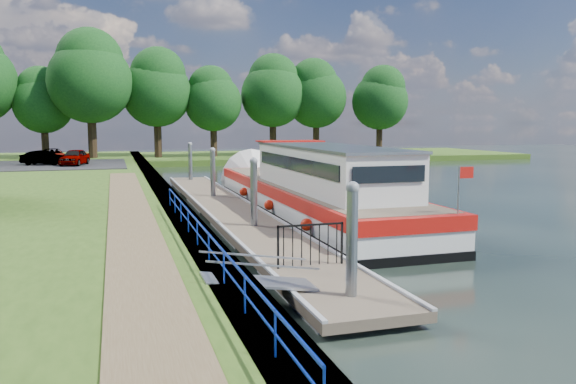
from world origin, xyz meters
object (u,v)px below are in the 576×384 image
object	(u,v)px
car_b	(44,158)
barge	(304,190)
car_d	(53,156)
pontoon	(230,213)
car_a	(75,157)

from	to	relation	value
car_b	barge	bearing A→B (deg)	-133.22
barge	car_d	xyz separation A→B (m)	(-13.52, 27.16, 0.35)
pontoon	barge	world-z (taller)	barge
pontoon	car_a	xyz separation A→B (m)	(-7.95, 23.71, 1.31)
car_d	pontoon	bearing A→B (deg)	-83.66
car_a	car_b	world-z (taller)	car_a
barge	car_b	xyz separation A→B (m)	(-13.91, 24.37, 0.33)
barge	car_a	xyz separation A→B (m)	(-11.55, 23.52, 0.40)
car_a	pontoon	bearing A→B (deg)	-56.66
barge	car_a	distance (m)	26.21
pontoon	car_a	bearing A→B (deg)	108.54
car_a	car_d	world-z (taller)	car_a
pontoon	car_d	bearing A→B (deg)	109.95
barge	car_b	distance (m)	28.06
car_d	barge	bearing A→B (deg)	-77.14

